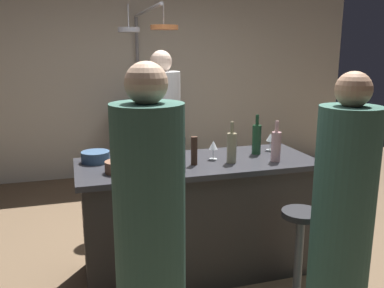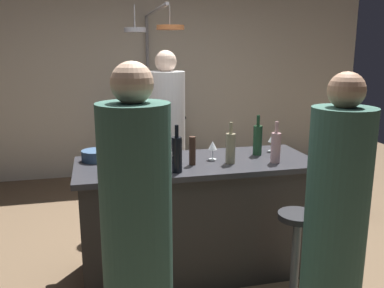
% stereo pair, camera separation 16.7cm
% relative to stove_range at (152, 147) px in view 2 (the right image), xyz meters
% --- Properties ---
extents(ground_plane, '(9.00, 9.00, 0.00)m').
position_rel_stove_range_xyz_m(ground_plane, '(0.00, -2.45, -0.45)').
color(ground_plane, brown).
extents(back_wall, '(6.40, 0.16, 2.60)m').
position_rel_stove_range_xyz_m(back_wall, '(0.00, 0.40, 0.85)').
color(back_wall, beige).
rests_on(back_wall, ground_plane).
extents(kitchen_island, '(1.80, 0.72, 0.90)m').
position_rel_stove_range_xyz_m(kitchen_island, '(0.00, -2.45, 0.01)').
color(kitchen_island, '#332D2B').
rests_on(kitchen_island, ground_plane).
extents(stove_range, '(0.80, 0.64, 0.89)m').
position_rel_stove_range_xyz_m(stove_range, '(0.00, 0.00, 0.00)').
color(stove_range, '#47474C').
rests_on(stove_range, ground_plane).
extents(chef, '(0.36, 0.36, 1.72)m').
position_rel_stove_range_xyz_m(chef, '(-0.05, -1.46, 0.35)').
color(chef, white).
rests_on(chef, ground_plane).
extents(bar_stool_left, '(0.28, 0.28, 0.68)m').
position_rel_stove_range_xyz_m(bar_stool_left, '(-0.54, -3.07, -0.07)').
color(bar_stool_left, '#4C4C51').
rests_on(bar_stool_left, ground_plane).
extents(guest_left, '(0.35, 0.35, 1.67)m').
position_rel_stove_range_xyz_m(guest_left, '(-0.56, -3.43, 0.33)').
color(guest_left, '#33594C').
rests_on(guest_left, ground_plane).
extents(bar_stool_right, '(0.28, 0.28, 0.68)m').
position_rel_stove_range_xyz_m(bar_stool_right, '(0.53, -3.07, -0.07)').
color(bar_stool_right, '#4C4C51').
rests_on(bar_stool_right, ground_plane).
extents(guest_right, '(0.34, 0.34, 1.61)m').
position_rel_stove_range_xyz_m(guest_right, '(0.54, -3.46, 0.30)').
color(guest_right, '#33594C').
rests_on(guest_right, ground_plane).
extents(overhead_pot_rack, '(0.60, 1.58, 2.17)m').
position_rel_stove_range_xyz_m(overhead_pot_rack, '(-0.04, -0.55, 1.22)').
color(overhead_pot_rack, gray).
rests_on(overhead_pot_rack, ground_plane).
extents(potted_plant, '(0.36, 0.36, 0.52)m').
position_rel_stove_range_xyz_m(potted_plant, '(1.77, -1.84, -0.15)').
color(potted_plant, brown).
rests_on(potted_plant, ground_plane).
extents(pepper_mill, '(0.05, 0.05, 0.21)m').
position_rel_stove_range_xyz_m(pepper_mill, '(-0.05, -2.53, 0.56)').
color(pepper_mill, '#382319').
rests_on(pepper_mill, kitchen_island).
extents(wine_bottle_dark, '(0.07, 0.07, 0.33)m').
position_rel_stove_range_xyz_m(wine_bottle_dark, '(-0.20, -2.69, 0.58)').
color(wine_bottle_dark, black).
rests_on(wine_bottle_dark, kitchen_island).
extents(wine_bottle_rose, '(0.07, 0.07, 0.31)m').
position_rel_stove_range_xyz_m(wine_bottle_rose, '(0.56, -2.62, 0.57)').
color(wine_bottle_rose, '#B78C8E').
rests_on(wine_bottle_rose, kitchen_island).
extents(wine_bottle_red, '(0.07, 0.07, 0.29)m').
position_rel_stove_range_xyz_m(wine_bottle_red, '(-0.44, -2.67, 0.56)').
color(wine_bottle_red, '#143319').
rests_on(wine_bottle_red, kitchen_island).
extents(wine_bottle_white, '(0.07, 0.07, 0.31)m').
position_rel_stove_range_xyz_m(wine_bottle_white, '(0.23, -2.56, 0.57)').
color(wine_bottle_white, gray).
rests_on(wine_bottle_white, kitchen_island).
extents(wine_bottle_green, '(0.07, 0.07, 0.32)m').
position_rel_stove_range_xyz_m(wine_bottle_green, '(0.52, -2.37, 0.58)').
color(wine_bottle_green, '#193D23').
rests_on(wine_bottle_green, kitchen_island).
extents(wine_glass_by_chef, '(0.07, 0.07, 0.15)m').
position_rel_stove_range_xyz_m(wine_glass_by_chef, '(0.68, -2.30, 0.56)').
color(wine_glass_by_chef, silver).
rests_on(wine_glass_by_chef, kitchen_island).
extents(wine_glass_near_right_guest, '(0.07, 0.07, 0.15)m').
position_rel_stove_range_xyz_m(wine_glass_near_right_guest, '(0.13, -2.44, 0.56)').
color(wine_glass_near_right_guest, silver).
rests_on(wine_glass_near_right_guest, kitchen_island).
extents(wine_glass_near_left_guest, '(0.07, 0.07, 0.15)m').
position_rel_stove_range_xyz_m(wine_glass_near_left_guest, '(-0.23, -2.48, 0.56)').
color(wine_glass_near_left_guest, silver).
rests_on(wine_glass_near_left_guest, kitchen_island).
extents(mixing_bowl_wooden, '(0.17, 0.17, 0.08)m').
position_rel_stove_range_xyz_m(mixing_bowl_wooden, '(-0.61, -2.57, 0.49)').
color(mixing_bowl_wooden, brown).
rests_on(mixing_bowl_wooden, kitchen_island).
extents(mixing_bowl_blue, '(0.21, 0.21, 0.08)m').
position_rel_stove_range_xyz_m(mixing_bowl_blue, '(-0.74, -2.26, 0.49)').
color(mixing_bowl_blue, '#334C6B').
rests_on(mixing_bowl_blue, kitchen_island).
extents(mixing_bowl_ceramic, '(0.17, 0.17, 0.06)m').
position_rel_stove_range_xyz_m(mixing_bowl_ceramic, '(-0.42, -2.50, 0.48)').
color(mixing_bowl_ceramic, silver).
rests_on(mixing_bowl_ceramic, kitchen_island).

